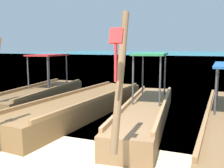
# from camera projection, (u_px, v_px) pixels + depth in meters

# --- Properties ---
(sea_water) EXTENTS (120.00, 120.00, 0.00)m
(sea_water) POSITION_uv_depth(u_px,v_px,m) (201.00, 56.00, 61.37)
(sea_water) COLOR #147A89
(sea_water) RESTS_ON ground
(longtail_boat_blue_ribbon) EXTENTS (1.72, 5.78, 2.77)m
(longtail_boat_blue_ribbon) POSITION_uv_depth(u_px,v_px,m) (41.00, 94.00, 9.88)
(longtail_boat_blue_ribbon) COLOR brown
(longtail_boat_blue_ribbon) RESTS_ON ground
(longtail_boat_pink_ribbon) EXTENTS (1.85, 6.93, 2.36)m
(longtail_boat_pink_ribbon) POSITION_uv_depth(u_px,v_px,m) (83.00, 106.00, 8.22)
(longtail_boat_pink_ribbon) COLOR brown
(longtail_boat_pink_ribbon) RESTS_ON ground
(longtail_boat_red_ribbon) EXTENTS (1.68, 6.65, 2.77)m
(longtail_boat_red_ribbon) POSITION_uv_depth(u_px,v_px,m) (146.00, 111.00, 7.43)
(longtail_boat_red_ribbon) COLOR olive
(longtail_boat_red_ribbon) RESTS_ON ground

